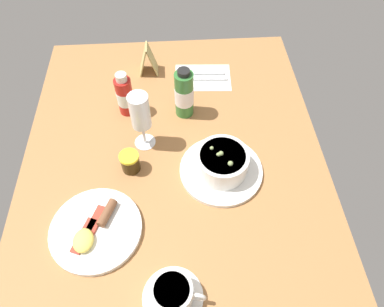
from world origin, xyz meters
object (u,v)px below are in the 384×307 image
Objects in this scene: cutlery_setting at (201,77)px; sauce_bottle_green at (184,94)px; breakfast_plate at (95,230)px; wine_glass at (140,114)px; jam_jar at (130,162)px; sauce_bottle_red at (125,96)px; menu_card at (148,59)px; porridge_bowl at (222,164)px; coffee_cup at (173,294)px.

cutlery_setting is 18.25cm from sauce_bottle_green.
breakfast_plate is at bearing 150.60° from cutlery_setting.
cutlery_setting is 1.06× the size of wine_glass.
sauce_bottle_red reaches higher than jam_jar.
menu_card is (39.61, -4.50, 2.12)cm from jam_jar.
wine_glass is at bearing 60.92° from porridge_bowl.
menu_card is at bearing -6.49° from jam_jar.
wine_glass is 1.10× the size of sauce_bottle_green.
sauce_bottle_red is (12.82, 5.46, -5.57)cm from wine_glass.
cutlery_setting is 1.40× the size of coffee_cup.
jam_jar reaches higher than breakfast_plate.
sauce_bottle_green reaches higher than coffee_cup.
porridge_bowl is 24.38cm from jam_jar.
coffee_cup is 44.62cm from wine_glass.
breakfast_plate is (16.45, 18.17, -2.05)cm from coffee_cup.
cutlery_setting is 70.67cm from coffee_cup.
jam_jar is (2.68, 24.22, -0.59)cm from porridge_bowl.
breakfast_plate is at bearing 167.82° from menu_card.
sauce_bottle_green is at bearing -31.82° from breakfast_plate.
coffee_cup is at bearing -163.39° from jam_jar.
sauce_bottle_red is 0.65× the size of breakfast_plate.
sauce_bottle_red reaches higher than porridge_bowl.
menu_card is (42.29, 19.72, 1.53)cm from porridge_bowl.
cutlery_setting is 41.66cm from jam_jar.
sauce_bottle_red is at bearing 47.06° from porridge_bowl.
porridge_bowl is 24.52cm from sauce_bottle_green.
sauce_bottle_green is (22.57, 8.67, 4.11)cm from porridge_bowl.
jam_jar is 25.68cm from sauce_bottle_green.
coffee_cup is 1.33× the size of menu_card.
porridge_bowl is 1.16× the size of cutlery_setting.
sauce_bottle_red reaches higher than coffee_cup.
sauce_bottle_green is at bearing -95.68° from sauce_bottle_red.
sauce_bottle_red reaches higher than menu_card.
sauce_bottle_red is at bearing 84.32° from sauce_bottle_green.
porridge_bowl reaches higher than jam_jar.
wine_glass is 1.77× the size of menu_card.
menu_card reaches higher than breakfast_plate.
breakfast_plate is (-17.93, 7.92, -2.02)cm from jam_jar.
coffee_cup is 2.33× the size of jam_jar.
jam_jar is at bearing 173.51° from menu_card.
wine_glass reaches higher than porridge_bowl.
breakfast_plate is (-26.74, 11.49, -11.10)cm from wine_glass.
porridge_bowl reaches higher than coffee_cup.
porridge_bowl is 1.35× the size of sauce_bottle_green.
porridge_bowl reaches higher than cutlery_setting.
breakfast_plate is (-37.82, 23.47, -6.72)cm from sauce_bottle_green.
breakfast_plate is at bearing 156.17° from jam_jar.
sauce_bottle_red is 0.88× the size of sauce_bottle_green.
wine_glass is 13.14cm from jam_jar.
wine_glass is 1.25× the size of sauce_bottle_red.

